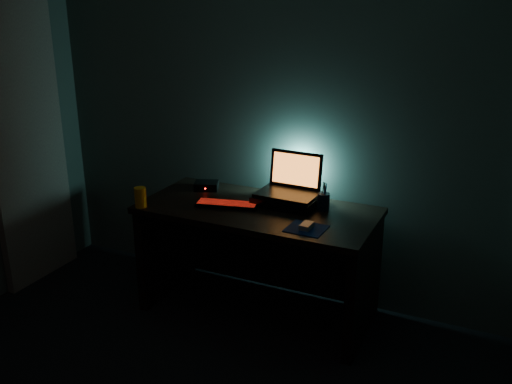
{
  "coord_description": "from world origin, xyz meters",
  "views": [
    {
      "loc": [
        1.42,
        -1.44,
        2.04
      ],
      "look_at": [
        0.01,
        1.57,
        0.87
      ],
      "focal_mm": 40.0,
      "sensor_mm": 36.0,
      "label": 1
    }
  ],
  "objects_px": {
    "keyboard": "(227,204)",
    "juice_glass": "(141,197)",
    "router": "(206,186)",
    "laptop": "(291,184)",
    "mouse": "(306,226)",
    "pen_cup": "(323,202)"
  },
  "relations": [
    {
      "from": "router",
      "to": "mouse",
      "type": "bearing_deg",
      "value": -44.93
    },
    {
      "from": "router",
      "to": "pen_cup",
      "type": "bearing_deg",
      "value": -24.41
    },
    {
      "from": "juice_glass",
      "to": "mouse",
      "type": "bearing_deg",
      "value": 5.79
    },
    {
      "from": "keyboard",
      "to": "juice_glass",
      "type": "bearing_deg",
      "value": -166.92
    },
    {
      "from": "laptop",
      "to": "keyboard",
      "type": "bearing_deg",
      "value": -141.52
    },
    {
      "from": "mouse",
      "to": "router",
      "type": "bearing_deg",
      "value": 159.01
    },
    {
      "from": "pen_cup",
      "to": "laptop",
      "type": "bearing_deg",
      "value": 167.79
    },
    {
      "from": "laptop",
      "to": "keyboard",
      "type": "relative_size",
      "value": 0.94
    },
    {
      "from": "mouse",
      "to": "pen_cup",
      "type": "bearing_deg",
      "value": 93.64
    },
    {
      "from": "keyboard",
      "to": "pen_cup",
      "type": "bearing_deg",
      "value": 5.14
    },
    {
      "from": "laptop",
      "to": "router",
      "type": "xyz_separation_m",
      "value": [
        -0.62,
        -0.02,
        -0.09
      ]
    },
    {
      "from": "keyboard",
      "to": "router",
      "type": "xyz_separation_m",
      "value": [
        -0.28,
        0.23,
        0.01
      ]
    },
    {
      "from": "juice_glass",
      "to": "laptop",
      "type": "bearing_deg",
      "value": 30.87
    },
    {
      "from": "keyboard",
      "to": "mouse",
      "type": "xyz_separation_m",
      "value": [
        0.59,
        -0.14,
        0.01
      ]
    },
    {
      "from": "laptop",
      "to": "mouse",
      "type": "height_order",
      "value": "laptop"
    },
    {
      "from": "keyboard",
      "to": "juice_glass",
      "type": "distance_m",
      "value": 0.55
    },
    {
      "from": "laptop",
      "to": "juice_glass",
      "type": "xyz_separation_m",
      "value": [
        -0.83,
        -0.49,
        -0.06
      ]
    },
    {
      "from": "pen_cup",
      "to": "router",
      "type": "relative_size",
      "value": 0.56
    },
    {
      "from": "mouse",
      "to": "laptop",
      "type": "bearing_deg",
      "value": 125.08
    },
    {
      "from": "keyboard",
      "to": "router",
      "type": "bearing_deg",
      "value": 127.22
    },
    {
      "from": "keyboard",
      "to": "mouse",
      "type": "relative_size",
      "value": 4.2
    },
    {
      "from": "mouse",
      "to": "juice_glass",
      "type": "bearing_deg",
      "value": -172.44
    }
  ]
}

